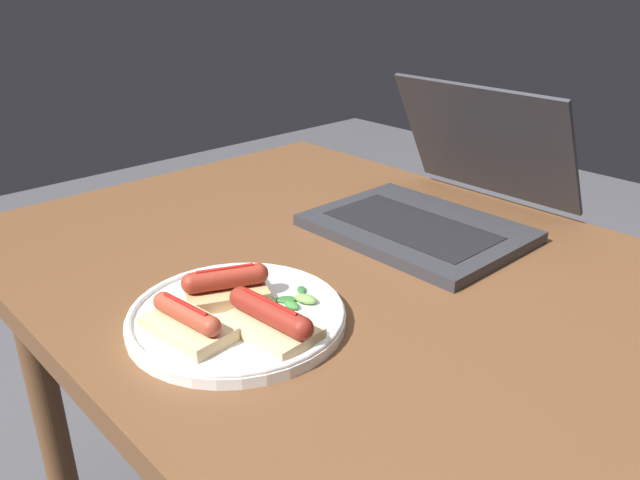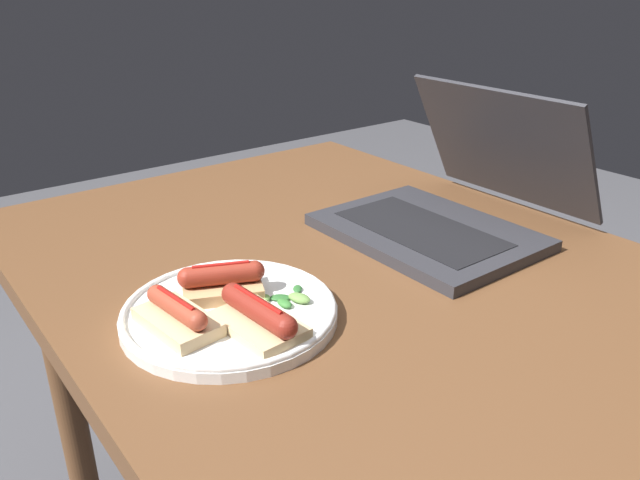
# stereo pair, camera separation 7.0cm
# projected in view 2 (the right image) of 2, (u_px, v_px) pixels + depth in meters

# --- Properties ---
(desk) EXTENTS (1.35, 0.80, 0.73)m
(desk) POSITION_uv_depth(u_px,v_px,m) (407.00, 352.00, 0.84)
(desk) COLOR brown
(desk) RESTS_ON ground_plane
(laptop) EXTENTS (0.32, 0.35, 0.22)m
(laptop) POSITION_uv_depth(u_px,v_px,m) (450.00, 206.00, 0.99)
(laptop) COLOR #2D2D33
(laptop) RESTS_ON desk
(plate) EXTENTS (0.26, 0.26, 0.02)m
(plate) POSITION_uv_depth(u_px,v_px,m) (230.00, 312.00, 0.75)
(plate) COLOR white
(plate) RESTS_ON desk
(sausage_toast_left) EXTENTS (0.10, 0.12, 0.04)m
(sausage_toast_left) POSITION_uv_depth(u_px,v_px,m) (222.00, 282.00, 0.78)
(sausage_toast_left) COLOR tan
(sausage_toast_left) RESTS_ON plate
(sausage_toast_middle) EXTENTS (0.11, 0.07, 0.04)m
(sausage_toast_middle) POSITION_uv_depth(u_px,v_px,m) (177.00, 316.00, 0.71)
(sausage_toast_middle) COLOR #D6B784
(sausage_toast_middle) RESTS_ON plate
(sausage_toast_right) EXTENTS (0.13, 0.08, 0.04)m
(sausage_toast_right) POSITION_uv_depth(u_px,v_px,m) (258.00, 316.00, 0.70)
(sausage_toast_right) COLOR #D6B784
(sausage_toast_right) RESTS_ON plate
(salad_pile) EXTENTS (0.06, 0.07, 0.01)m
(salad_pile) POSITION_uv_depth(u_px,v_px,m) (288.00, 298.00, 0.77)
(salad_pile) COLOR #709E4C
(salad_pile) RESTS_ON plate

